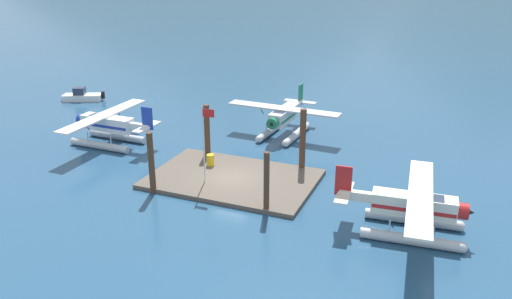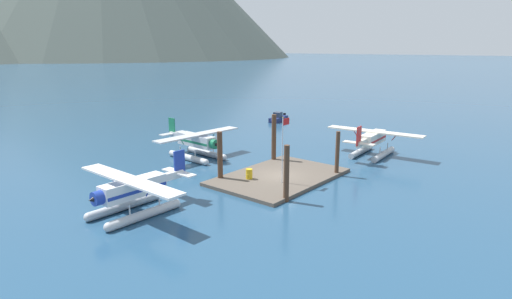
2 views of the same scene
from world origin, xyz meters
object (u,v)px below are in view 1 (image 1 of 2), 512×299
at_px(flagpole, 205,135).
at_px(seaplane_silver_bow_centre, 284,119).
at_px(seaplane_white_port_fwd, 107,127).
at_px(seaplane_cream_stbd_aft, 414,210).
at_px(fuel_drum, 210,160).
at_px(boat_white_open_west, 81,96).

distance_m(flagpole, seaplane_silver_bow_centre, 12.61).
bearing_deg(seaplane_white_port_fwd, seaplane_cream_stbd_aft, -12.50).
distance_m(seaplane_silver_bow_centre, seaplane_cream_stbd_aft, 18.86).
distance_m(flagpole, seaplane_cream_stbd_aft, 14.66).
bearing_deg(seaplane_silver_bow_centre, fuel_drum, -105.66).
xyz_separation_m(fuel_drum, seaplane_white_port_fwd, (-10.68, 1.51, 0.84)).
xyz_separation_m(fuel_drum, seaplane_silver_bow_centre, (2.66, 9.50, 0.84)).
bearing_deg(flagpole, boat_white_open_west, 147.69).
bearing_deg(seaplane_silver_bow_centre, boat_white_open_west, 174.22).
xyz_separation_m(fuel_drum, boat_white_open_west, (-22.38, 12.04, -0.25)).
bearing_deg(seaplane_cream_stbd_aft, seaplane_white_port_fwd, 167.50).
bearing_deg(seaplane_silver_bow_centre, seaplane_white_port_fwd, -149.08).
height_order(fuel_drum, seaplane_white_port_fwd, seaplane_white_port_fwd).
relative_size(fuel_drum, seaplane_silver_bow_centre, 0.08).
bearing_deg(seaplane_white_port_fwd, flagpole, -20.15).
bearing_deg(seaplane_white_port_fwd, fuel_drum, -8.06).
distance_m(seaplane_cream_stbd_aft, boat_white_open_west, 41.28).
bearing_deg(fuel_drum, boat_white_open_west, 151.72).
relative_size(flagpole, fuel_drum, 6.39).
relative_size(fuel_drum, boat_white_open_west, 0.19).
distance_m(seaplane_white_port_fwd, seaplane_silver_bow_centre, 15.55).
xyz_separation_m(flagpole, seaplane_silver_bow_centre, (1.56, 12.31, -2.25)).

